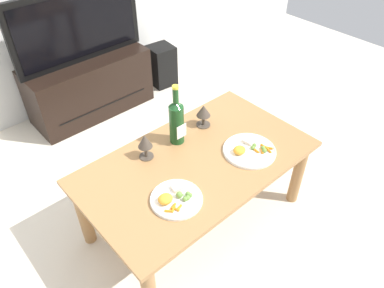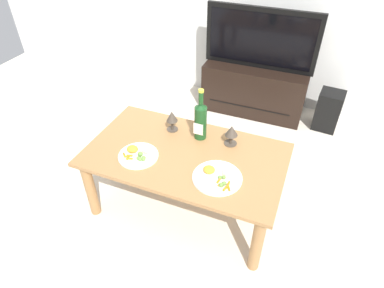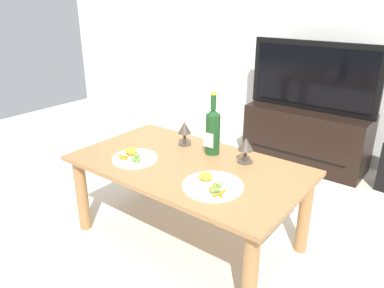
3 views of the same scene
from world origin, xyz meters
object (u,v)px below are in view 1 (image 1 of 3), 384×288
(dinner_plate_left, at_px, (176,199))
(goblet_right, at_px, (204,112))
(goblet_left, at_px, (145,142))
(dinner_plate_right, at_px, (249,150))
(floor_speaker, at_px, (162,65))
(dining_table, at_px, (197,171))
(tv_screen, at_px, (77,26))
(tv_stand, at_px, (90,86))
(wine_bottle, at_px, (176,120))

(dinner_plate_left, bearing_deg, goblet_right, 34.27)
(goblet_left, xyz_separation_m, dinner_plate_right, (0.45, -0.35, -0.09))
(floor_speaker, xyz_separation_m, goblet_right, (-0.62, -1.22, 0.41))
(dinner_plate_right, bearing_deg, dining_table, 152.09)
(tv_screen, height_order, floor_speaker, tv_screen)
(dining_table, bearing_deg, dinner_plate_right, -27.91)
(floor_speaker, xyz_separation_m, goblet_left, (-1.05, -1.22, 0.41))
(dining_table, height_order, tv_screen, tv_screen)
(tv_stand, height_order, goblet_right, goblet_right)
(wine_bottle, distance_m, goblet_right, 0.22)
(tv_stand, bearing_deg, dinner_plate_left, -104.00)
(floor_speaker, distance_m, dinner_plate_left, 1.96)
(tv_stand, relative_size, tv_screen, 0.96)
(dining_table, distance_m, dinner_plate_left, 0.32)
(tv_stand, bearing_deg, tv_screen, -90.00)
(wine_bottle, height_order, dinner_plate_left, wine_bottle)
(dining_table, bearing_deg, floor_speaker, 58.90)
(wine_bottle, distance_m, dinner_plate_left, 0.47)
(tv_stand, bearing_deg, goblet_left, -104.20)
(floor_speaker, bearing_deg, dinner_plate_left, -120.57)
(tv_stand, relative_size, wine_bottle, 2.70)
(wine_bottle, bearing_deg, dining_table, -97.77)
(tv_screen, relative_size, dinner_plate_right, 3.49)
(tv_stand, height_order, wine_bottle, wine_bottle)
(floor_speaker, relative_size, dinner_plate_left, 1.47)
(dining_table, bearing_deg, goblet_right, 40.69)
(wine_bottle, bearing_deg, goblet_right, 2.09)
(dinner_plate_left, bearing_deg, dining_table, 27.54)
(tv_stand, distance_m, goblet_right, 1.32)
(dining_table, relative_size, dinner_plate_left, 4.99)
(dining_table, xyz_separation_m, tv_screen, (0.13, 1.47, 0.35))
(tv_stand, distance_m, wine_bottle, 1.34)
(tv_screen, height_order, wine_bottle, tv_screen)
(dinner_plate_right, bearing_deg, floor_speaker, 69.24)
(tv_screen, bearing_deg, dinner_plate_left, -104.02)
(goblet_right, height_order, dinner_plate_left, goblet_right)
(dinner_plate_left, xyz_separation_m, dinner_plate_right, (0.54, 0.00, -0.00))
(wine_bottle, bearing_deg, tv_stand, 85.33)
(tv_screen, xyz_separation_m, dinner_plate_right, (0.13, -1.61, -0.25))
(tv_stand, relative_size, goblet_left, 6.58)
(tv_screen, distance_m, floor_speaker, 0.93)
(tv_screen, relative_size, goblet_left, 6.86)
(goblet_left, height_order, dinner_plate_left, goblet_left)
(tv_stand, xyz_separation_m, goblet_right, (0.11, -1.26, 0.35))
(dinner_plate_right, bearing_deg, goblet_left, 142.39)
(wine_bottle, bearing_deg, dinner_plate_right, -55.09)
(dining_table, bearing_deg, wine_bottle, 82.23)
(tv_screen, bearing_deg, wine_bottle, -94.68)
(goblet_left, bearing_deg, wine_bottle, -2.09)
(dining_table, xyz_separation_m, dinner_plate_right, (0.27, -0.14, 0.09))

